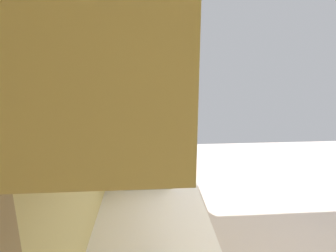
# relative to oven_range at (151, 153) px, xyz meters

# --- Properties ---
(wall_back) EXTENTS (4.30, 0.12, 2.76)m
(wall_back) POSITION_rel_oven_range_xyz_m (-1.65, 0.37, 0.92)
(wall_back) COLOR #DCC678
(wall_back) RESTS_ON ground_plane
(upper_cabinets) EXTENTS (2.28, 0.36, 0.72)m
(upper_cabinets) POSITION_rel_oven_range_xyz_m (-2.03, 0.13, 1.49)
(upper_cabinets) COLOR #E9C684
(oven_range) EXTENTS (0.66, 0.64, 1.08)m
(oven_range) POSITION_rel_oven_range_xyz_m (0.00, 0.00, 0.00)
(oven_range) COLOR #B7BABF
(oven_range) RESTS_ON ground_plane
(microwave) EXTENTS (0.51, 0.34, 0.26)m
(microwave) POSITION_rel_oven_range_xyz_m (-1.61, 0.03, 0.57)
(microwave) COLOR white
(microwave) RESTS_ON counter_run
(bowl) EXTENTS (0.14, 0.14, 0.06)m
(bowl) POSITION_rel_oven_range_xyz_m (-0.66, -0.02, 0.46)
(bowl) COLOR #D84C47
(bowl) RESTS_ON counter_run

